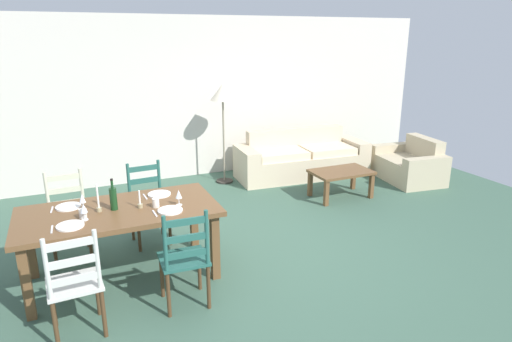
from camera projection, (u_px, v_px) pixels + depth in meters
name	position (u px, v px, depth m)	size (l,w,h in m)	color
ground_plane	(255.00, 257.00, 5.00)	(9.60, 9.60, 0.02)	#3C5C4A
wall_far	(176.00, 99.00, 7.48)	(9.60, 0.16, 2.70)	beige
dining_table	(120.00, 218.00, 4.37)	(1.90, 0.96, 0.75)	brown
dining_chair_near_left	(75.00, 284.00, 3.55)	(0.44, 0.42, 0.96)	silver
dining_chair_near_right	(185.00, 259.00, 3.95)	(0.44, 0.42, 0.96)	#24594F
dining_chair_far_left	(68.00, 215.00, 4.91)	(0.43, 0.41, 0.96)	beige
dining_chair_far_right	(148.00, 204.00, 5.24)	(0.44, 0.43, 0.96)	#23574C
dinner_plate_near_left	(70.00, 226.00, 3.95)	(0.24, 0.24, 0.02)	white
fork_near_left	(52.00, 229.00, 3.89)	(0.02, 0.17, 0.01)	silver
dinner_plate_near_right	(170.00, 210.00, 4.30)	(0.24, 0.24, 0.02)	white
fork_near_right	(155.00, 213.00, 4.24)	(0.02, 0.17, 0.01)	silver
dinner_plate_far_left	(68.00, 207.00, 4.39)	(0.24, 0.24, 0.02)	white
fork_far_left	(52.00, 210.00, 4.33)	(0.02, 0.17, 0.01)	silver
dinner_plate_far_right	(159.00, 194.00, 4.73)	(0.24, 0.24, 0.02)	white
fork_far_right	(145.00, 197.00, 4.68)	(0.02, 0.17, 0.01)	silver
wine_bottle	(113.00, 198.00, 4.31)	(0.07, 0.07, 0.32)	#143819
wine_glass_near_left	(84.00, 209.00, 4.06)	(0.06, 0.06, 0.16)	white
wine_glass_near_right	(179.00, 195.00, 4.42)	(0.06, 0.06, 0.16)	white
wine_glass_far_left	(82.00, 199.00, 4.31)	(0.06, 0.06, 0.16)	white
coffee_cup_primary	(156.00, 203.00, 4.39)	(0.07, 0.07, 0.09)	beige
coffee_cup_secondary	(83.00, 214.00, 4.13)	(0.07, 0.07, 0.09)	beige
candle_tall	(98.00, 204.00, 4.27)	(0.05, 0.05, 0.28)	#998C66
candle_short	(140.00, 203.00, 4.37)	(0.05, 0.05, 0.18)	#998C66
couch	(300.00, 159.00, 7.80)	(2.33, 0.96, 0.80)	beige
coffee_table	(341.00, 175.00, 6.73)	(0.90, 0.56, 0.42)	brown
armchair_upholstered	(411.00, 165.00, 7.58)	(0.94, 1.25, 0.72)	#BDAE8D
standing_lamp	(223.00, 98.00, 7.11)	(0.40, 0.40, 1.64)	#332D28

